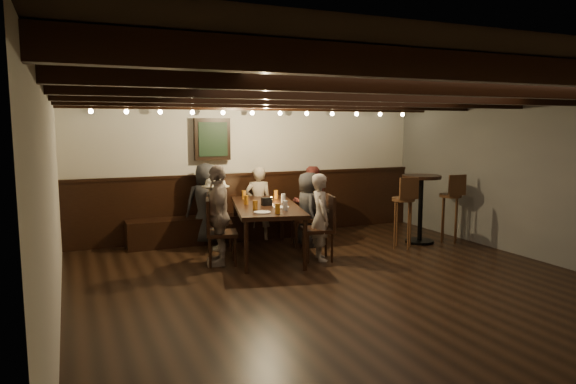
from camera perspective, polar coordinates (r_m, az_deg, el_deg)
name	(u,v)px	position (r m, az deg, el deg)	size (l,w,h in m)	color
room	(265,184)	(8.02, -2.60, 0.87)	(7.00, 7.00, 7.00)	black
dining_table	(266,209)	(7.86, -2.43, -1.90)	(1.38, 2.23, 0.78)	black
chair_left_near	(218,233)	(8.33, -7.75, -4.52)	(0.49, 0.49, 0.89)	black
chair_left_far	(221,245)	(7.44, -7.48, -5.81)	(0.52, 0.52, 0.95)	black
chair_right_near	(306,229)	(8.50, 2.01, -4.10)	(0.52, 0.52, 0.95)	black
chair_right_far	(319,240)	(7.64, 3.43, -5.38)	(0.53, 0.53, 0.96)	black
person_bench_left	(206,204)	(8.69, -9.11, -1.28)	(0.67, 0.44, 1.37)	#252427
person_bench_centre	(258,203)	(8.90, -3.32, -1.28)	(0.47, 0.31, 1.28)	gray
person_bench_right	(311,203)	(8.91, 2.56, -1.25)	(0.63, 0.49, 1.29)	maroon
person_left_near	(216,213)	(8.27, -8.00, -2.38)	(0.76, 0.44, 1.18)	#B6B19A
person_left_far	(218,215)	(7.36, -7.77, -2.57)	(0.84, 0.35, 1.44)	gray
person_right_near	(308,209)	(8.45, 2.22, -1.94)	(0.60, 0.39, 1.23)	#232325
person_right_far	(321,217)	(7.58, 3.67, -2.80)	(0.47, 0.31, 1.29)	gray
pint_a	(244,195)	(8.50, -4.93, -0.31)	(0.07, 0.07, 0.14)	#BF7219
pint_b	(276,194)	(8.52, -1.34, -0.27)	(0.07, 0.07, 0.14)	#BF7219
pint_c	(246,200)	(7.91, -4.68, -0.89)	(0.07, 0.07, 0.14)	#BF7219
pint_d	(283,198)	(8.08, -0.51, -0.68)	(0.07, 0.07, 0.14)	silver
pint_e	(255,205)	(7.38, -3.67, -1.48)	(0.07, 0.07, 0.14)	#BF7219
pint_f	(285,206)	(7.34, -0.32, -1.51)	(0.07, 0.07, 0.14)	silver
pint_g	(278,209)	(7.07, -1.17, -1.85)	(0.07, 0.07, 0.14)	#BF7219
plate_near	(262,212)	(7.15, -2.88, -2.26)	(0.24, 0.24, 0.01)	white
plate_far	(281,207)	(7.59, -0.78, -1.70)	(0.24, 0.24, 0.01)	white
condiment_caddy	(267,202)	(7.80, -2.38, -1.06)	(0.15, 0.10, 0.12)	black
candle	(271,200)	(8.16, -1.87, -0.93)	(0.05, 0.05, 0.05)	beige
high_top_table	(421,199)	(8.94, 14.54, -0.71)	(0.65, 0.65, 1.16)	black
bar_stool_left	(403,222)	(8.53, 12.66, -3.24)	(0.37, 0.39, 1.17)	#362211
bar_stool_right	(450,217)	(9.18, 17.54, -2.65)	(0.37, 0.39, 1.17)	#362211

